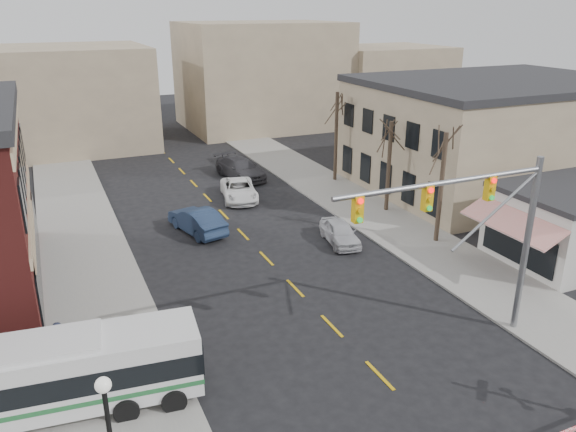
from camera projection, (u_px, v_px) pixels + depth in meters
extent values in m
plane|color=black|center=(410.00, 407.00, 20.46)|extent=(160.00, 160.00, 0.00)
cube|color=gray|center=(84.00, 246.00, 33.92)|extent=(5.00, 60.00, 0.12)
cube|color=gray|center=(356.00, 204.00, 41.16)|extent=(5.00, 60.00, 0.12)
cube|color=tan|center=(29.00, 206.00, 28.08)|extent=(0.10, 15.00, 0.50)
cube|color=tan|center=(15.00, 125.00, 26.64)|extent=(0.10, 15.00, 0.70)
cube|color=black|center=(37.00, 252.00, 28.96)|extent=(0.08, 13.00, 2.60)
cube|color=gray|center=(494.00, 136.00, 44.54)|extent=(20.00, 15.00, 8.00)
cube|color=#262628|center=(501.00, 82.00, 43.05)|extent=(20.30, 15.30, 0.50)
cube|color=beige|center=(573.00, 226.00, 31.84)|extent=(8.00, 6.00, 4.00)
cube|color=red|center=(511.00, 222.00, 29.66)|extent=(1.68, 6.00, 0.87)
cylinder|color=#382B21|center=(441.00, 188.00, 33.49)|extent=(0.28, 0.28, 6.75)
cylinder|color=#382B21|center=(389.00, 167.00, 38.82)|extent=(0.28, 0.28, 6.30)
cylinder|color=#382B21|center=(336.00, 137.00, 45.58)|extent=(0.28, 0.28, 7.20)
cube|color=silver|center=(39.00, 377.00, 19.42)|extent=(11.23, 3.59, 2.40)
cube|color=black|center=(38.00, 374.00, 19.37)|extent=(11.27, 3.63, 0.83)
cube|color=#226633|center=(42.00, 391.00, 19.63)|extent=(11.27, 3.63, 0.18)
cylinder|color=black|center=(44.00, 405.00, 19.84)|extent=(1.18, 2.48, 0.92)
cylinder|color=gray|center=(526.00, 247.00, 24.03)|extent=(0.28, 0.28, 8.00)
cylinder|color=gray|center=(444.00, 183.00, 20.99)|extent=(9.53, 0.20, 0.20)
cube|color=gold|center=(490.00, 188.00, 22.03)|extent=(0.35, 0.30, 1.00)
cube|color=gold|center=(427.00, 198.00, 20.89)|extent=(0.35, 0.30, 1.00)
cube|color=gold|center=(358.00, 209.00, 19.74)|extent=(0.35, 0.30, 1.00)
sphere|color=silver|center=(103.00, 385.00, 14.72)|extent=(0.44, 0.44, 0.44)
imported|color=#BABABF|center=(340.00, 232.00, 34.36)|extent=(2.28, 4.29, 1.39)
imported|color=#1D2D49|center=(197.00, 220.00, 35.91)|extent=(2.89, 5.28, 1.65)
imported|color=white|center=(239.00, 190.00, 42.16)|extent=(3.47, 5.65, 1.46)
imported|color=#39383C|center=(240.00, 168.00, 47.31)|extent=(3.36, 6.13, 1.68)
imported|color=#574946|center=(131.00, 383.00, 20.24)|extent=(0.45, 0.63, 1.63)
imported|color=#394364|center=(61.00, 343.00, 22.48)|extent=(1.08, 1.13, 1.84)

